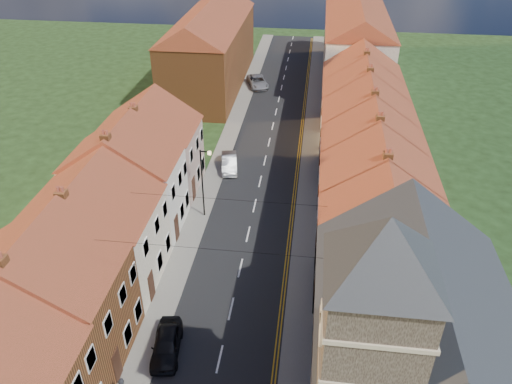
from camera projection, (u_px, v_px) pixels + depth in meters
The scene contains 20 objects.
road at pixel (265, 160), 49.01m from camera, with size 7.00×90.00×0.02m, color black.
pavement_left at pixel (221, 157), 49.45m from camera, with size 1.80×90.00×0.12m, color gray.
pavement_right at pixel (310, 163), 48.52m from camera, with size 1.80×90.00×0.12m, color gray.
church at pixel (407, 342), 22.56m from camera, with size 11.25×14.25×15.20m.
cottage_r_tudor at pixel (382, 240), 31.17m from camera, with size 8.30×5.20×9.00m.
cottage_r_white_near at pixel (376, 194), 35.68m from camera, with size 8.30×6.00×9.00m.
cottage_r_cream_mid at pixel (371, 158), 40.19m from camera, with size 8.30×5.20×9.00m.
cottage_r_pink at pixel (367, 129), 44.71m from camera, with size 8.30×6.00×9.00m.
cottage_r_white_far at pixel (364, 106), 49.22m from camera, with size 8.30×5.20×9.00m.
cottage_r_cream_far at pixel (361, 86), 53.74m from camera, with size 8.30×6.00×9.00m.
cottage_l_cream at pixel (47, 293), 27.11m from camera, with size 8.30×6.30×9.10m.
cottage_l_white at pixel (94, 226), 32.55m from camera, with size 8.30×6.90×8.80m.
cottage_l_brick_mid at pixel (126, 177), 37.57m from camera, with size 8.30×5.70×9.10m.
cottage_l_pink at pixel (149, 144), 42.50m from camera, with size 8.30×6.30×8.80m.
block_right_far at pixel (356, 39), 66.10m from camera, with size 8.30×24.20×10.50m.
block_left_far at pixel (210, 45), 63.88m from camera, with size 8.30×24.20×10.50m.
lamppost at pixel (203, 179), 39.15m from camera, with size 0.88×0.15×6.00m.
car_near at pixel (167, 344), 29.05m from camera, with size 1.58×3.92×1.34m, color black.
car_mid at pixel (229, 163), 47.29m from camera, with size 1.41×4.04×1.33m, color #A2A4AA.
car_distant at pixel (258, 82), 65.72m from camera, with size 2.27×4.92×1.37m, color #9D9EA4.
Camera 1 is at (4.50, -12.76, 23.76)m, focal length 35.00 mm.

